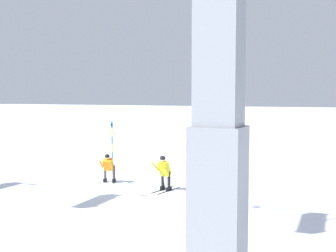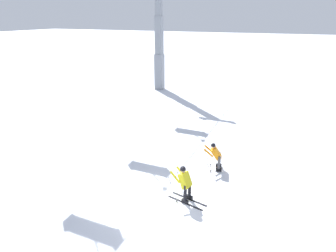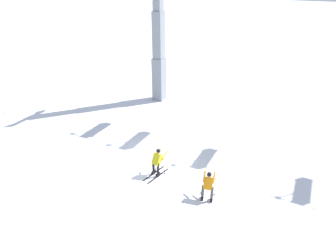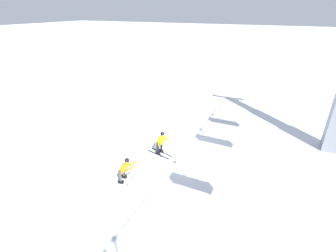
{
  "view_description": "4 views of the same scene",
  "coord_description": "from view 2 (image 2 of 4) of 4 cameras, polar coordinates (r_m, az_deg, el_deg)",
  "views": [
    {
      "loc": [
        -6.12,
        15.45,
        4.13
      ],
      "look_at": [
        0.44,
        -0.25,
        2.87
      ],
      "focal_mm": 45.12,
      "sensor_mm": 36.0,
      "label": 1
    },
    {
      "loc": [
        -8.5,
        -4.34,
        7.14
      ],
      "look_at": [
        0.56,
        -0.38,
        3.33
      ],
      "focal_mm": 30.64,
      "sensor_mm": 36.0,
      "label": 2
    },
    {
      "loc": [
        7.06,
        -11.44,
        9.5
      ],
      "look_at": [
        0.47,
        1.12,
        1.83
      ],
      "focal_mm": 29.85,
      "sensor_mm": 36.0,
      "label": 3
    },
    {
      "loc": [
        11.98,
        4.75,
        7.96
      ],
      "look_at": [
        1.15,
        -0.42,
        2.11
      ],
      "focal_mm": 25.97,
      "sensor_mm": 36.0,
      "label": 4
    }
  ],
  "objects": [
    {
      "name": "skier_carving_main",
      "position": [
        11.79,
        3.37,
        -10.97
      ],
      "size": [
        0.87,
        1.71,
        1.67
      ],
      "color": "black",
      "rests_on": "ground_plane"
    },
    {
      "name": "lift_tower_far",
      "position": [
        29.45,
        -1.77,
        16.23
      ],
      "size": [
        0.8,
        2.65,
        11.27
      ],
      "color": "gray",
      "rests_on": "ground_plane"
    },
    {
      "name": "ground_plane",
      "position": [
        11.91,
        -2.88,
        -15.79
      ],
      "size": [
        260.0,
        260.0,
        0.0
      ],
      "primitive_type": "plane",
      "color": "white"
    },
    {
      "name": "skier_distant_uphill",
      "position": [
        14.28,
        9.52,
        -5.64
      ],
      "size": [
        1.01,
        1.85,
        1.53
      ],
      "color": "white",
      "rests_on": "ground_plane"
    }
  ]
}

